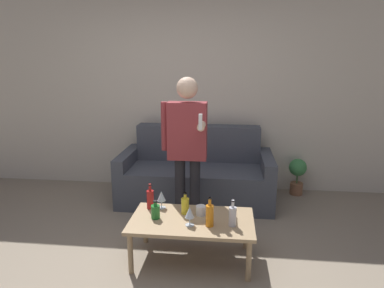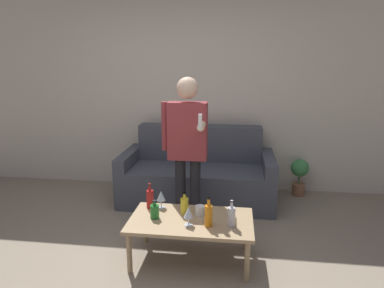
{
  "view_description": "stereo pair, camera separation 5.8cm",
  "coord_description": "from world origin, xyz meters",
  "px_view_note": "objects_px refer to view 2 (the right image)",
  "views": [
    {
      "loc": [
        0.61,
        -2.29,
        1.73
      ],
      "look_at": [
        0.27,
        0.83,
        0.95
      ],
      "focal_mm": 32.0,
      "sensor_mm": 36.0,
      "label": 1
    },
    {
      "loc": [
        0.67,
        -2.29,
        1.73
      ],
      "look_at": [
        0.27,
        0.83,
        0.95
      ],
      "focal_mm": 32.0,
      "sensor_mm": 36.0,
      "label": 2
    }
  ],
  "objects_px": {
    "couch": "(198,175)",
    "person_standing_front": "(187,142)",
    "coffee_table": "(191,223)",
    "bottle_orange": "(208,215)"
  },
  "relations": [
    {
      "from": "bottle_orange",
      "to": "person_standing_front",
      "type": "height_order",
      "value": "person_standing_front"
    },
    {
      "from": "coffee_table",
      "to": "couch",
      "type": "bearing_deg",
      "value": 93.98
    },
    {
      "from": "bottle_orange",
      "to": "person_standing_front",
      "type": "relative_size",
      "value": 0.16
    },
    {
      "from": "couch",
      "to": "person_standing_front",
      "type": "xyz_separation_m",
      "value": [
        -0.02,
        -0.78,
        0.61
      ]
    },
    {
      "from": "couch",
      "to": "person_standing_front",
      "type": "relative_size",
      "value": 1.18
    },
    {
      "from": "couch",
      "to": "bottle_orange",
      "type": "relative_size",
      "value": 7.36
    },
    {
      "from": "coffee_table",
      "to": "bottle_orange",
      "type": "relative_size",
      "value": 4.21
    },
    {
      "from": "coffee_table",
      "to": "bottle_orange",
      "type": "bearing_deg",
      "value": -33.18
    },
    {
      "from": "bottle_orange",
      "to": "person_standing_front",
      "type": "xyz_separation_m",
      "value": [
        -0.27,
        0.69,
        0.44
      ]
    },
    {
      "from": "couch",
      "to": "bottle_orange",
      "type": "distance_m",
      "value": 1.49
    }
  ]
}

